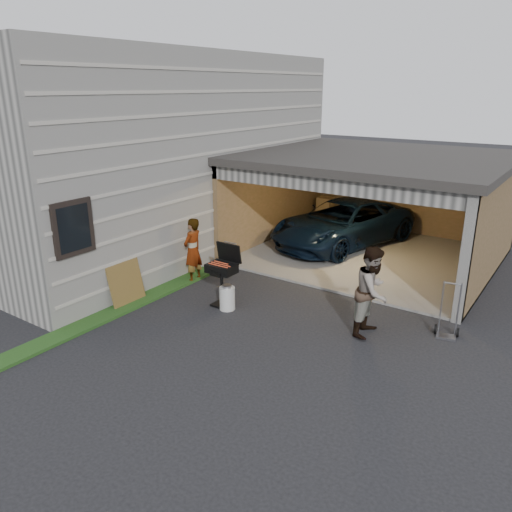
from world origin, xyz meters
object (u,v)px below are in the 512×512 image
(bbq_grill, at_px, (223,270))
(propane_tank, at_px, (227,298))
(hand_truck, at_px, (447,326))
(minivan, at_px, (343,225))
(woman, at_px, (193,250))
(man, at_px, (372,291))
(plywood_panel, at_px, (126,283))

(bbq_grill, height_order, propane_tank, bbq_grill)
(hand_truck, bearing_deg, minivan, 123.50)
(minivan, height_order, hand_truck, minivan)
(woman, height_order, bbq_grill, woman)
(minivan, xyz_separation_m, man, (2.89, -4.83, 0.22))
(man, bearing_deg, hand_truck, -61.01)
(hand_truck, bearing_deg, propane_tank, -173.26)
(woman, distance_m, plywood_panel, 1.94)
(woman, xyz_separation_m, bbq_grill, (1.50, -0.72, 0.02))
(bbq_grill, distance_m, propane_tank, 0.62)
(woman, height_order, man, man)
(propane_tank, bearing_deg, man, 13.48)
(man, distance_m, hand_truck, 1.63)
(minivan, bearing_deg, woman, -97.19)
(woman, distance_m, hand_truck, 6.04)
(man, height_order, hand_truck, man)
(propane_tank, relative_size, plywood_panel, 0.52)
(woman, relative_size, hand_truck, 1.45)
(woman, xyz_separation_m, hand_truck, (5.98, 0.60, -0.59))
(minivan, relative_size, hand_truck, 4.34)
(minivan, bearing_deg, man, -45.26)
(bbq_grill, xyz_separation_m, plywood_panel, (-1.80, -1.17, -0.33))
(woman, relative_size, bbq_grill, 1.17)
(man, distance_m, propane_tank, 3.14)
(propane_tank, distance_m, hand_truck, 4.51)
(minivan, height_order, bbq_grill, bbq_grill)
(propane_tank, xyz_separation_m, hand_truck, (4.27, 1.45, -0.04))
(propane_tank, xyz_separation_m, plywood_panel, (-2.01, -1.04, 0.23))
(minivan, height_order, propane_tank, minivan)
(bbq_grill, bearing_deg, woman, 154.29)
(minivan, height_order, woman, woman)
(man, distance_m, bbq_grill, 3.25)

